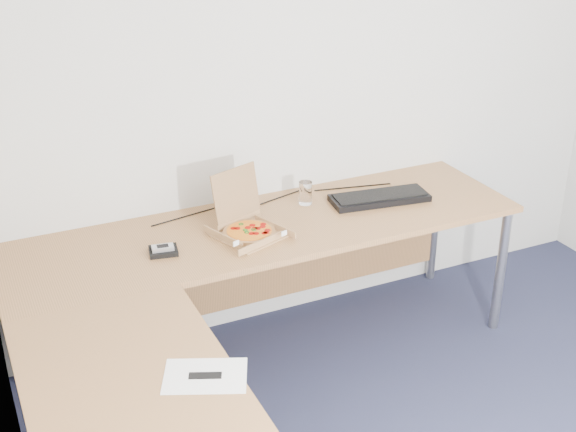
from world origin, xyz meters
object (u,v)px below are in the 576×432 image
keyboard (379,198)px  desk (238,287)px  wallet (163,251)px  pizza_box (248,228)px  drinking_glass (305,193)px

keyboard → desk: bearing=-147.0°
desk → wallet: wallet is taller
wallet → keyboard: bearing=15.4°
wallet → pizza_box: bearing=12.9°
keyboard → wallet: (-1.16, -0.08, -0.01)m
drinking_glass → keyboard: drinking_glass is taller
desk → pizza_box: 0.43m
pizza_box → keyboard: 0.76m
pizza_box → keyboard: bearing=-14.7°
pizza_box → drinking_glass: 0.45m
pizza_box → keyboard: pizza_box is taller
desk → drinking_glass: bearing=44.0°
keyboard → wallet: size_ratio=4.03×
drinking_glass → keyboard: 0.38m
keyboard → wallet: keyboard is taller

